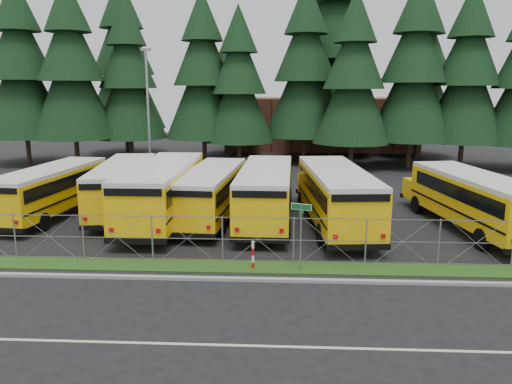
% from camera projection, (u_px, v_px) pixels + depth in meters
% --- Properties ---
extents(ground, '(120.00, 120.00, 0.00)m').
position_uv_depth(ground, '(248.00, 254.00, 22.16)').
color(ground, black).
rests_on(ground, ground).
extents(curb, '(50.00, 0.25, 0.12)m').
position_uv_depth(curb, '(242.00, 279.00, 19.12)').
color(curb, gray).
rests_on(curb, ground).
extents(grass_verge, '(50.00, 1.40, 0.06)m').
position_uv_depth(grass_verge, '(245.00, 267.00, 20.50)').
color(grass_verge, '#184212').
rests_on(grass_verge, ground).
extents(road_lane_line, '(50.00, 0.12, 0.01)m').
position_uv_depth(road_lane_line, '(229.00, 345.00, 14.35)').
color(road_lane_line, beige).
rests_on(road_lane_line, ground).
extents(chainlink_fence, '(44.00, 0.10, 2.00)m').
position_uv_depth(chainlink_fence, '(246.00, 239.00, 20.98)').
color(chainlink_fence, '#919399').
rests_on(chainlink_fence, ground).
extents(brick_building, '(22.00, 10.00, 6.00)m').
position_uv_depth(brick_building, '(319.00, 123.00, 60.33)').
color(brick_building, brown).
rests_on(brick_building, ground).
extents(bus_1, '(3.66, 11.00, 2.83)m').
position_uv_depth(bus_1, '(54.00, 191.00, 28.62)').
color(bus_1, '#FFB908').
rests_on(bus_1, ground).
extents(bus_2, '(4.02, 11.51, 2.96)m').
position_uv_depth(bus_2, '(125.00, 188.00, 29.25)').
color(bus_2, '#FFB908').
rests_on(bus_2, ground).
extents(bus_3, '(2.93, 12.28, 3.22)m').
position_uv_depth(bus_3, '(164.00, 193.00, 27.35)').
color(bus_3, '#FFB908').
rests_on(bus_3, ground).
extents(bus_4, '(3.46, 11.14, 2.87)m').
position_uv_depth(bus_4, '(212.00, 194.00, 27.80)').
color(bus_4, '#FFB908').
rests_on(bus_4, ground).
extents(bus_5, '(3.05, 11.71, 3.05)m').
position_uv_depth(bus_5, '(266.00, 194.00, 27.33)').
color(bus_5, '#FFB908').
rests_on(bus_5, ground).
extents(bus_6, '(3.87, 12.16, 3.13)m').
position_uv_depth(bus_6, '(335.00, 197.00, 26.44)').
color(bus_6, '#FFB908').
rests_on(bus_6, ground).
extents(bus_east, '(4.47, 11.59, 2.96)m').
position_uv_depth(bus_east, '(470.00, 202.00, 25.74)').
color(bus_east, '#FFB908').
rests_on(bus_east, ground).
extents(street_sign, '(0.80, 0.53, 2.81)m').
position_uv_depth(street_sign, '(301.00, 223.00, 19.69)').
color(street_sign, '#919399').
rests_on(street_sign, ground).
extents(striped_bollard, '(0.11, 0.11, 1.20)m').
position_uv_depth(striped_bollard, '(253.00, 255.00, 20.22)').
color(striped_bollard, '#B20C0C').
rests_on(striped_bollard, ground).
extents(light_standard, '(0.70, 0.35, 10.14)m').
position_uv_depth(light_standard, '(148.00, 111.00, 38.23)').
color(light_standard, '#919399').
rests_on(light_standard, ground).
extents(conifer_0, '(7.93, 7.93, 17.54)m').
position_uv_depth(conifer_0, '(21.00, 71.00, 46.87)').
color(conifer_0, black).
rests_on(conifer_0, ground).
extents(conifer_1, '(7.84, 7.84, 17.34)m').
position_uv_depth(conifer_1, '(71.00, 72.00, 46.25)').
color(conifer_1, black).
rests_on(conifer_1, ground).
extents(conifer_2, '(7.18, 7.18, 15.88)m').
position_uv_depth(conifer_2, '(128.00, 80.00, 48.30)').
color(conifer_2, black).
rests_on(conifer_2, ground).
extents(conifer_3, '(7.42, 7.42, 16.40)m').
position_uv_depth(conifer_3, '(203.00, 77.00, 47.77)').
color(conifer_3, black).
rests_on(conifer_3, ground).
extents(conifer_4, '(6.67, 6.67, 14.74)m').
position_uv_depth(conifer_4, '(239.00, 86.00, 46.55)').
color(conifer_4, black).
rests_on(conifer_4, ground).
extents(conifer_5, '(7.83, 7.83, 17.31)m').
position_uv_depth(conifer_5, '(305.00, 72.00, 47.93)').
color(conifer_5, black).
rests_on(conifer_5, ground).
extents(conifer_6, '(7.12, 7.12, 15.75)m').
position_uv_depth(conifer_6, '(354.00, 80.00, 44.28)').
color(conifer_6, black).
rests_on(conifer_6, ground).
extents(conifer_7, '(7.67, 7.67, 16.96)m').
position_uv_depth(conifer_7, '(414.00, 73.00, 44.71)').
color(conifer_7, black).
rests_on(conifer_7, ground).
extents(conifer_8, '(7.40, 7.40, 16.37)m').
position_uv_depth(conifer_8, '(467.00, 77.00, 44.29)').
color(conifer_8, black).
rests_on(conifer_8, ground).
extents(conifer_10, '(8.61, 8.61, 19.04)m').
position_uv_depth(conifer_10, '(123.00, 66.00, 53.98)').
color(conifer_10, black).
rests_on(conifer_10, ground).
extents(conifer_11, '(6.31, 6.31, 13.95)m').
position_uv_depth(conifer_11, '(232.00, 90.00, 53.77)').
color(conifer_11, black).
rests_on(conifer_11, ground).
extents(conifer_12, '(10.07, 10.07, 22.27)m').
position_uv_depth(conifer_12, '(334.00, 49.00, 51.93)').
color(conifer_12, black).
rests_on(conifer_12, ground).
extents(conifer_13, '(8.07, 8.07, 17.84)m').
position_uv_depth(conifer_13, '(421.00, 71.00, 51.65)').
color(conifer_13, black).
rests_on(conifer_13, ground).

